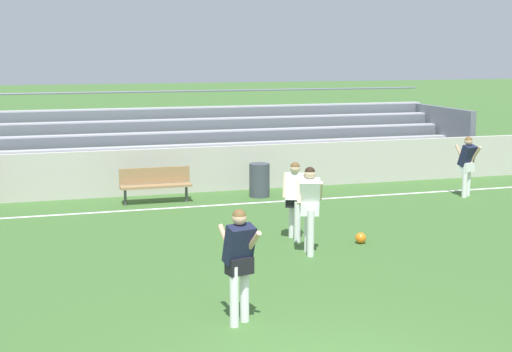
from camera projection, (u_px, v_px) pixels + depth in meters
The scene contains 10 objects.
field_line_sideline at pixel (174, 208), 17.82m from camera, with size 44.00×0.12×0.01m, color white.
sideline_wall at pixel (161, 171), 19.47m from camera, with size 48.00×0.16×1.24m, color #BCB7AD.
bleacher_stand at pixel (140, 143), 21.88m from camera, with size 20.75×4.10×2.53m.
bench_far_left at pixel (155, 182), 18.33m from camera, with size 1.80×0.40×0.90m.
trash_bin at pixel (259, 180), 19.14m from camera, with size 0.54×0.54×0.89m, color #3D424C.
player_white_dropping_back at pixel (295, 194), 14.68m from camera, with size 0.60×0.49×1.61m.
player_white_wide_left at pixel (309, 202), 13.60m from camera, with size 0.60×0.50×1.69m.
player_dark_challenging at pixel (239, 256), 10.08m from camera, with size 0.49×0.64×1.67m.
player_dark_pressing_high at pixel (467, 161), 19.05m from camera, with size 0.48×0.61×1.61m.
soccer_ball at pixel (361, 238), 14.52m from camera, with size 0.22×0.22×0.22m, color orange.
Camera 1 is at (-2.97, -7.21, 3.83)m, focal length 50.61 mm.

